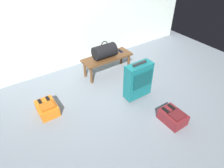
% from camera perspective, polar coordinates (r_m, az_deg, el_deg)
% --- Properties ---
extents(ground_plane, '(6.60, 6.60, 0.00)m').
position_cam_1_polar(ground_plane, '(3.29, 0.27, -6.46)').
color(ground_plane, slate).
extents(bench, '(1.00, 0.36, 0.37)m').
position_cam_1_polar(bench, '(3.93, -1.38, 7.18)').
color(bench, brown).
rests_on(bench, ground).
extents(duffel_bag_black, '(0.44, 0.26, 0.34)m').
position_cam_1_polar(duffel_bag_black, '(3.81, -2.16, 9.39)').
color(duffel_bag_black, black).
rests_on(duffel_bag_black, bench).
extents(cell_phone, '(0.07, 0.14, 0.01)m').
position_cam_1_polar(cell_phone, '(4.10, 2.37, 9.46)').
color(cell_phone, '#191E4C').
rests_on(cell_phone, bench).
extents(suitcase_upright_teal, '(0.46, 0.22, 0.69)m').
position_cam_1_polar(suitcase_upright_teal, '(3.28, 7.54, 1.06)').
color(suitcase_upright_teal, '#14666B').
rests_on(suitcase_upright_teal, ground).
extents(backpack_maroon, '(0.28, 0.38, 0.21)m').
position_cam_1_polar(backpack_maroon, '(3.13, 17.09, -9.00)').
color(backpack_maroon, maroon).
rests_on(backpack_maroon, ground).
extents(backpack_orange, '(0.28, 0.38, 0.21)m').
position_cam_1_polar(backpack_orange, '(3.29, -18.13, -6.61)').
color(backpack_orange, orange).
rests_on(backpack_orange, ground).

